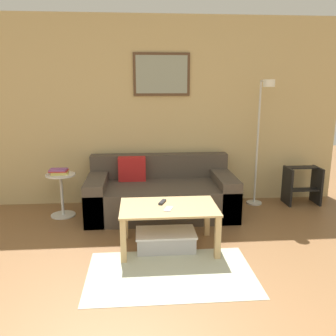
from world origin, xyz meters
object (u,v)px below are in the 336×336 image
at_px(remote_control, 162,202).
at_px(step_stool, 302,184).
at_px(coffee_table, 169,213).
at_px(cell_phone, 168,209).
at_px(side_table, 62,191).
at_px(couch, 161,194).
at_px(book_stack, 59,172).
at_px(storage_bin, 166,240).
at_px(floor_lamp, 262,130).

bearing_deg(remote_control, step_stool, 50.72).
relative_size(coffee_table, cell_phone, 7.01).
height_order(side_table, remote_control, side_table).
relative_size(couch, step_stool, 3.57).
bearing_deg(cell_phone, remote_control, 121.31).
height_order(book_stack, remote_control, book_stack).
bearing_deg(coffee_table, book_stack, 141.30).
xyz_separation_m(couch, storage_bin, (-0.01, -1.07, -0.16)).
bearing_deg(storage_bin, side_table, 139.90).
height_order(floor_lamp, step_stool, floor_lamp).
height_order(coffee_table, cell_phone, cell_phone).
bearing_deg(side_table, couch, 0.58).
bearing_deg(storage_bin, step_stool, 32.03).
distance_m(couch, cell_phone, 1.15).
distance_m(coffee_table, side_table, 1.65).
xyz_separation_m(couch, side_table, (-1.27, -0.01, 0.07)).
height_order(coffee_table, storage_bin, coffee_table).
distance_m(floor_lamp, book_stack, 2.68).
bearing_deg(couch, coffee_table, -88.99).
relative_size(couch, cell_phone, 13.38).
bearing_deg(side_table, cell_phone, -41.36).
distance_m(couch, floor_lamp, 1.58).
xyz_separation_m(storage_bin, cell_phone, (0.02, -0.07, 0.36)).
height_order(book_stack, step_stool, book_stack).
distance_m(side_table, book_stack, 0.25).
distance_m(coffee_table, book_stack, 1.68).
bearing_deg(floor_lamp, side_table, -177.15).
bearing_deg(couch, floor_lamp, 4.98).
relative_size(coffee_table, remote_control, 6.54).
height_order(storage_bin, side_table, side_table).
bearing_deg(coffee_table, remote_control, 118.39).
distance_m(floor_lamp, step_stool, 1.03).
xyz_separation_m(floor_lamp, cell_phone, (-1.34, -1.25, -0.61)).
xyz_separation_m(couch, cell_phone, (0.01, -1.13, 0.20)).
bearing_deg(book_stack, step_stool, 3.48).
distance_m(coffee_table, cell_phone, 0.13).
height_order(couch, coffee_table, couch).
bearing_deg(step_stool, cell_phone, -146.32).
distance_m(coffee_table, floor_lamp, 1.90).
bearing_deg(coffee_table, cell_phone, -95.81).
height_order(coffee_table, floor_lamp, floor_lamp).
bearing_deg(cell_phone, floor_lamp, 60.96).
distance_m(side_table, remote_control, 1.54).
distance_m(storage_bin, book_stack, 1.73).
height_order(couch, step_stool, couch).
distance_m(book_stack, step_stool, 3.31).
distance_m(storage_bin, remote_control, 0.39).
relative_size(side_table, cell_phone, 3.94).
relative_size(remote_control, cell_phone, 1.07).
relative_size(couch, coffee_table, 1.91).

